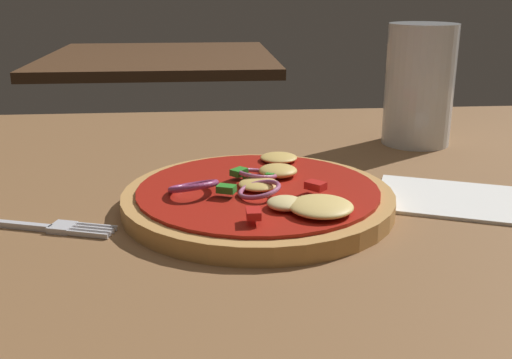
% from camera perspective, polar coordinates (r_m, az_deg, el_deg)
% --- Properties ---
extents(dining_table, '(1.42, 0.89, 0.03)m').
position_cam_1_polar(dining_table, '(0.51, -2.75, -5.00)').
color(dining_table, brown).
rests_on(dining_table, ground).
extents(pizza, '(0.24, 0.24, 0.03)m').
position_cam_1_polar(pizza, '(0.53, 0.32, -1.70)').
color(pizza, tan).
rests_on(pizza, dining_table).
extents(fork, '(0.15, 0.06, 0.00)m').
position_cam_1_polar(fork, '(0.52, -20.33, -4.01)').
color(fork, silver).
rests_on(fork, dining_table).
extents(beer_glass, '(0.08, 0.08, 0.14)m').
position_cam_1_polar(beer_glass, '(0.76, 15.10, 8.08)').
color(beer_glass, silver).
rests_on(beer_glass, dining_table).
extents(napkin, '(0.17, 0.15, 0.00)m').
position_cam_1_polar(napkin, '(0.58, 18.55, -1.81)').
color(napkin, white).
rests_on(napkin, dining_table).
extents(background_table, '(0.61, 0.66, 0.03)m').
position_cam_1_polar(background_table, '(1.72, -9.03, 11.16)').
color(background_table, '#4C301C').
rests_on(background_table, ground).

